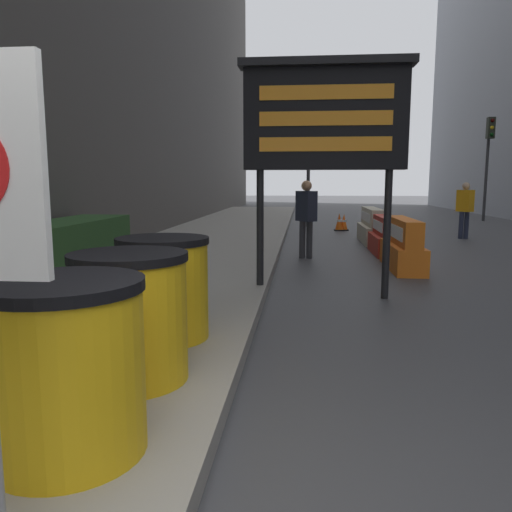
# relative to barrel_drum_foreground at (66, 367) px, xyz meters

# --- Properties ---
(hedge_strip) EXTENTS (0.90, 5.97, 0.85)m
(hedge_strip) POSITION_rel_barrel_drum_foreground_xyz_m (-2.36, 3.43, -0.05)
(hedge_strip) COLOR #284C23
(hedge_strip) RESTS_ON sidewalk_left
(barrel_drum_foreground) EXTENTS (0.84, 0.84, 0.93)m
(barrel_drum_foreground) POSITION_rel_barrel_drum_foreground_xyz_m (0.00, 0.00, 0.00)
(barrel_drum_foreground) COLOR yellow
(barrel_drum_foreground) RESTS_ON sidewalk_left
(barrel_drum_middle) EXTENTS (0.84, 0.84, 0.93)m
(barrel_drum_middle) POSITION_rel_barrel_drum_foreground_xyz_m (-0.00, 0.99, 0.00)
(barrel_drum_middle) COLOR yellow
(barrel_drum_middle) RESTS_ON sidewalk_left
(barrel_drum_back) EXTENTS (0.84, 0.84, 0.93)m
(barrel_drum_back) POSITION_rel_barrel_drum_foreground_xyz_m (-0.04, 1.99, 0.00)
(barrel_drum_back) COLOR yellow
(barrel_drum_back) RESTS_ON sidewalk_left
(message_board) EXTENTS (2.27, 0.36, 3.16)m
(message_board) POSITION_rel_barrel_drum_foreground_xyz_m (1.50, 4.46, 1.78)
(message_board) COLOR black
(message_board) RESTS_ON ground_plane
(jersey_barrier_orange_near) EXTENTS (0.53, 1.94, 0.93)m
(jersey_barrier_orange_near) POSITION_rel_barrel_drum_foreground_xyz_m (3.06, 6.92, -0.21)
(jersey_barrier_orange_near) COLOR orange
(jersey_barrier_orange_near) RESTS_ON ground_plane
(jersey_barrier_red_striped) EXTENTS (0.55, 1.67, 0.84)m
(jersey_barrier_red_striped) POSITION_rel_barrel_drum_foreground_xyz_m (3.06, 8.90, -0.26)
(jersey_barrier_red_striped) COLOR red
(jersey_barrier_red_striped) RESTS_ON ground_plane
(jersey_barrier_cream) EXTENTS (0.56, 2.19, 0.91)m
(jersey_barrier_cream) POSITION_rel_barrel_drum_foreground_xyz_m (3.06, 11.07, -0.22)
(jersey_barrier_cream) COLOR beige
(jersey_barrier_cream) RESTS_ON ground_plane
(traffic_cone_near) EXTENTS (0.33, 0.33, 0.58)m
(traffic_cone_near) POSITION_rel_barrel_drum_foreground_xyz_m (2.43, 14.26, -0.34)
(traffic_cone_near) COLOR black
(traffic_cone_near) RESTS_ON ground_plane
(traffic_cone_mid) EXTENTS (0.31, 0.31, 0.55)m
(traffic_cone_mid) POSITION_rel_barrel_drum_foreground_xyz_m (2.59, 14.37, -0.36)
(traffic_cone_mid) COLOR black
(traffic_cone_mid) RESTS_ON ground_plane
(traffic_light_near_curb) EXTENTS (0.28, 0.45, 4.29)m
(traffic_light_near_curb) POSITION_rel_barrel_drum_foreground_xyz_m (1.40, 15.66, 2.47)
(traffic_light_near_curb) COLOR #2D2D30
(traffic_light_near_curb) RESTS_ON ground_plane
(traffic_light_far_side) EXTENTS (0.28, 0.45, 4.19)m
(traffic_light_far_side) POSITION_rel_barrel_drum_foreground_xyz_m (8.73, 19.12, 2.40)
(traffic_light_far_side) COLOR #2D2D30
(traffic_light_far_side) RESTS_ON ground_plane
(pedestrian_worker) EXTENTS (0.46, 0.49, 1.62)m
(pedestrian_worker) POSITION_rel_barrel_drum_foreground_xyz_m (1.29, 8.06, 0.33)
(pedestrian_worker) COLOR #333338
(pedestrian_worker) RESTS_ON ground_plane
(pedestrian_passerby) EXTENTS (0.45, 0.48, 1.59)m
(pedestrian_passerby) POSITION_rel_barrel_drum_foreground_xyz_m (5.77, 12.21, 0.31)
(pedestrian_passerby) COLOR #23283D
(pedestrian_passerby) RESTS_ON ground_plane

